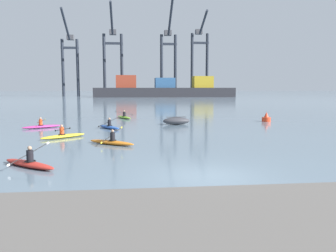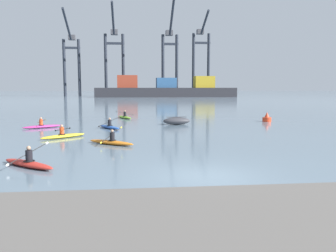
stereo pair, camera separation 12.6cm
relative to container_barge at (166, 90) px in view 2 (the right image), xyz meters
name	(u,v)px [view 2 (the right image)]	position (x,y,z in m)	size (l,w,h in m)	color
ground_plane	(207,176)	(-10.27, -118.93, -2.82)	(800.00, 800.00, 0.00)	slate
container_barge	(166,90)	(0.00, 0.00, 0.00)	(53.83, 8.17, 8.26)	#28282D
gantry_crane_west	(71,56)	(-37.83, 14.77, 13.63)	(7.21, 20.09, 32.82)	#232833
gantry_crane_west_mid	(114,54)	(-19.97, 9.73, 14.31)	(8.18, 16.38, 35.13)	#232833
gantry_crane_east_mid	(170,53)	(2.21, 5.64, 14.61)	(6.77, 19.81, 37.31)	#232833
gantry_crane_east	(201,55)	(16.57, 14.10, 14.86)	(7.77, 17.66, 33.56)	#232833
capsized_dinghy	(177,121)	(-8.95, -99.61, -2.47)	(2.67, 1.27, 0.76)	#38383D
channel_buoy	(267,118)	(0.83, -97.67, -2.46)	(0.90, 0.90, 1.00)	red
kayak_lime	(125,117)	(-14.06, -92.37, -2.64)	(2.06, 3.33, 0.95)	#7ABC2D
kayak_red	(28,163)	(-17.87, -116.46, -2.64)	(2.99, 2.65, 1.03)	red
kayak_orange	(111,142)	(-14.53, -110.71, -2.64)	(3.10, 2.48, 1.05)	orange
kayak_magenta	(42,126)	(-21.08, -101.15, -2.64)	(3.22, 2.28, 0.95)	#C13384
kayak_yellow	(63,135)	(-18.06, -107.51, -2.64)	(3.02, 2.61, 0.95)	yellow
kayak_blue	(109,127)	(-15.19, -102.17, -2.64)	(2.27, 3.22, 1.04)	#2856B2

